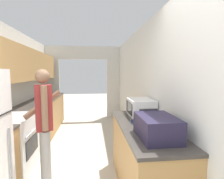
# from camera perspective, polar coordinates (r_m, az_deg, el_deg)

# --- Properties ---
(wall_left) EXTENTS (0.38, 7.42, 2.50)m
(wall_left) POSITION_cam_1_polar(r_m,az_deg,el_deg) (3.78, -30.27, 2.86)
(wall_left) COLOR silver
(wall_left) RESTS_ON ground_plane
(wall_right) EXTENTS (0.06, 7.42, 2.50)m
(wall_right) POSITION_cam_1_polar(r_m,az_deg,el_deg) (3.19, 11.72, -0.94)
(wall_right) COLOR silver
(wall_right) RESTS_ON ground_plane
(wall_far_with_doorway) EXTENTS (2.94, 0.06, 2.50)m
(wall_far_with_doorway) POSITION_cam_1_polar(r_m,az_deg,el_deg) (6.16, -9.32, 4.00)
(wall_far_with_doorway) COLOR silver
(wall_far_with_doorway) RESTS_ON ground_plane
(counter_left) EXTENTS (0.62, 3.93, 0.93)m
(counter_left) POSITION_cam_1_polar(r_m,az_deg,el_deg) (4.67, -22.37, -8.98)
(counter_left) COLOR #B2844C
(counter_left) RESTS_ON ground_plane
(counter_right) EXTENTS (0.62, 1.71, 0.93)m
(counter_right) POSITION_cam_1_polar(r_m,az_deg,el_deg) (2.52, 10.21, -21.44)
(counter_right) COLOR #B2844C
(counter_right) RESTS_ON ground_plane
(range_oven) EXTENTS (0.66, 0.78, 1.07)m
(range_oven) POSITION_cam_1_polar(r_m,az_deg,el_deg) (3.26, -30.05, -15.62)
(range_oven) COLOR white
(range_oven) RESTS_ON ground_plane
(person) EXTENTS (0.52, 0.45, 1.65)m
(person) POSITION_cam_1_polar(r_m,az_deg,el_deg) (2.62, -21.25, -10.79)
(person) COLOR #9E9E9E
(person) RESTS_ON ground_plane
(suitcase) EXTENTS (0.37, 0.55, 0.25)m
(suitcase) POSITION_cam_1_polar(r_m,az_deg,el_deg) (1.92, 14.36, -11.72)
(suitcase) COLOR #231E38
(suitcase) RESTS_ON counter_right
(microwave) EXTENTS (0.38, 0.48, 0.26)m
(microwave) POSITION_cam_1_polar(r_m,az_deg,el_deg) (2.80, 9.38, -5.80)
(microwave) COLOR white
(microwave) RESTS_ON counter_right
(book_stack) EXTENTS (0.24, 0.31, 0.05)m
(book_stack) POSITION_cam_1_polar(r_m,az_deg,el_deg) (2.36, 9.42, -10.63)
(book_stack) COLOR #2D4C99
(book_stack) RESTS_ON counter_right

